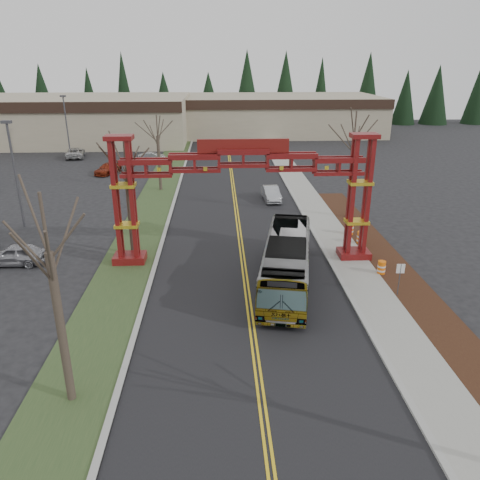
{
  "coord_description": "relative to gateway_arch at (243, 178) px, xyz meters",
  "views": [
    {
      "loc": [
        -1.66,
        -12.66,
        13.42
      ],
      "look_at": [
        -0.48,
        12.22,
        3.79
      ],
      "focal_mm": 35.0,
      "sensor_mm": 36.0,
      "label": 1
    }
  ],
  "objects": [
    {
      "name": "ground",
      "position": [
        -0.0,
        -18.0,
        -5.98
      ],
      "size": [
        200.0,
        200.0,
        0.0
      ],
      "primitive_type": "plane",
      "color": "black",
      "rests_on": "ground"
    },
    {
      "name": "road",
      "position": [
        -0.0,
        7.0,
        -5.97
      ],
      "size": [
        12.0,
        110.0,
        0.02
      ],
      "primitive_type": "cube",
      "color": "black",
      "rests_on": "ground"
    },
    {
      "name": "lane_line_left",
      "position": [
        -0.12,
        7.0,
        -5.96
      ],
      "size": [
        0.12,
        100.0,
        0.01
      ],
      "primitive_type": "cube",
      "color": "yellow",
      "rests_on": "road"
    },
    {
      "name": "lane_line_right",
      "position": [
        0.12,
        7.0,
        -5.96
      ],
      "size": [
        0.12,
        100.0,
        0.01
      ],
      "primitive_type": "cube",
      "color": "yellow",
      "rests_on": "road"
    },
    {
      "name": "curb_right",
      "position": [
        6.15,
        7.0,
        -5.91
      ],
      "size": [
        0.3,
        110.0,
        0.15
      ],
      "primitive_type": "cube",
      "color": "#A3A49E",
      "rests_on": "ground"
    },
    {
      "name": "sidewalk_right",
      "position": [
        7.6,
        7.0,
        -5.91
      ],
      "size": [
        2.6,
        110.0,
        0.14
      ],
      "primitive_type": "cube",
      "color": "gray",
      "rests_on": "ground"
    },
    {
      "name": "landscape_strip",
      "position": [
        10.2,
        -8.0,
        -5.92
      ],
      "size": [
        2.6,
        50.0,
        0.12
      ],
      "primitive_type": "cube",
      "color": "black",
      "rests_on": "ground"
    },
    {
      "name": "grass_median",
      "position": [
        -8.0,
        7.0,
        -5.94
      ],
      "size": [
        4.0,
        110.0,
        0.08
      ],
      "primitive_type": "cube",
      "color": "#2F4623",
      "rests_on": "ground"
    },
    {
      "name": "curb_left",
      "position": [
        -6.15,
        7.0,
        -5.91
      ],
      "size": [
        0.3,
        110.0,
        0.15
      ],
      "primitive_type": "cube",
      "color": "#A3A49E",
      "rests_on": "ground"
    },
    {
      "name": "gateway_arch",
      "position": [
        0.0,
        0.0,
        0.0
      ],
      "size": [
        18.2,
        1.6,
        8.9
      ],
      "color": "#5A0F0B",
      "rests_on": "ground"
    },
    {
      "name": "retail_building_west",
      "position": [
        -30.0,
        53.96,
        -2.22
      ],
      "size": [
        46.0,
        22.3,
        7.5
      ],
      "color": "tan",
      "rests_on": "ground"
    },
    {
      "name": "retail_building_east",
      "position": [
        10.0,
        61.95,
        -2.47
      ],
      "size": [
        38.0,
        20.3,
        7.0
      ],
      "color": "tan",
      "rests_on": "ground"
    },
    {
      "name": "conifer_treeline",
      "position": [
        0.25,
        74.0,
        0.5
      ],
      "size": [
        116.1,
        5.6,
        13.0
      ],
      "color": "black",
      "rests_on": "ground"
    },
    {
      "name": "transit_bus",
      "position": [
        2.53,
        -4.0,
        -4.38
      ],
      "size": [
        4.81,
        11.77,
        3.2
      ],
      "primitive_type": "imported",
      "rotation": [
        0.0,
        0.0,
        -0.19
      ],
      "color": "#B2B5BB",
      "rests_on": "ground"
    },
    {
      "name": "silver_sedan",
      "position": [
        3.67,
        15.13,
        -5.27
      ],
      "size": [
        1.81,
        4.42,
        1.42
      ],
      "primitive_type": "imported",
      "rotation": [
        0.0,
        0.0,
        0.07
      ],
      "color": "#A5A8AD",
      "rests_on": "ground"
    },
    {
      "name": "parked_car_near_a",
      "position": [
        -15.93,
        0.0,
        -5.23
      ],
      "size": [
        4.4,
        1.77,
        1.5
      ],
      "primitive_type": "imported",
      "rotation": [
        0.0,
        0.0,
        4.71
      ],
      "color": "#93939A",
      "rests_on": "ground"
    },
    {
      "name": "parked_car_mid_a",
      "position": [
        -15.48,
        27.94,
        -5.34
      ],
      "size": [
        3.22,
        4.81,
        1.29
      ],
      "primitive_type": "imported",
      "rotation": [
        0.0,
        0.0,
        -0.35
      ],
      "color": "maroon",
      "rests_on": "ground"
    },
    {
      "name": "parked_car_far_a",
      "position": [
        -11.0,
        35.62,
        -5.36
      ],
      "size": [
        3.93,
        1.78,
        1.25
      ],
      "primitive_type": "imported",
      "rotation": [
        0.0,
        0.0,
        1.69
      ],
      "color": "#94989B",
      "rests_on": "ground"
    },
    {
      "name": "parked_car_far_b",
      "position": [
        -22.47,
        38.58,
        -5.26
      ],
      "size": [
        3.27,
        5.57,
        1.45
      ],
      "primitive_type": "imported",
      "rotation": [
        0.0,
        0.0,
        3.31
      ],
      "color": "silver",
      "rests_on": "ground"
    },
    {
      "name": "bare_tree_median_near",
      "position": [
        -8.0,
        -14.34,
        0.7
      ],
      "size": [
        3.52,
        3.52,
        9.05
      ],
      "color": "#382D26",
      "rests_on": "ground"
    },
    {
      "name": "bare_tree_median_mid",
      "position": [
        -8.0,
        1.4,
        0.18
      ],
      "size": [
        3.41,
        3.41,
        8.45
      ],
      "color": "#382D26",
      "rests_on": "ground"
    },
    {
      "name": "bare_tree_median_far",
      "position": [
        -8.0,
        19.66,
        -0.14
      ],
      "size": [
        3.28,
        3.28,
        8.04
      ],
      "color": "#382D26",
      "rests_on": "ground"
    },
    {
      "name": "bare_tree_right_far",
      "position": [
        10.0,
        9.15,
        1.06
      ],
      "size": [
        3.48,
        3.48,
        9.39
      ],
      "color": "#382D26",
      "rests_on": "ground"
    },
    {
      "name": "light_pole_near",
      "position": [
        -18.42,
        8.15,
        -0.83
      ],
      "size": [
        0.77,
        0.39,
        8.91
      ],
      "color": "#3F3F44",
      "rests_on": "ground"
    },
    {
      "name": "light_pole_far",
      "position": [
        -23.06,
        38.17,
        -0.89
      ],
      "size": [
        0.76,
        0.38,
        8.8
      ],
      "color": "#3F3F44",
      "rests_on": "ground"
    },
    {
      "name": "street_sign",
      "position": [
        9.04,
        -5.95,
        -4.44
      ],
      "size": [
        0.49,
        0.07,
        2.15
      ],
      "color": "#3F3F44",
      "rests_on": "ground"
    },
    {
      "name": "barrel_south",
      "position": [
        9.06,
        -2.9,
        -5.49
      ],
      "size": [
        0.54,
        0.54,
        0.99
      ],
      "color": "orange",
      "rests_on": "ground"
    },
    {
      "name": "barrel_mid",
      "position": [
        9.25,
        2.58,
        -5.45
      ],
      "size": [
        0.57,
        0.57,
        1.06
      ],
      "color": "orange",
      "rests_on": "ground"
    },
    {
      "name": "barrel_north",
      "position": [
        8.96,
        4.63,
        -5.44
      ],
      "size": [
        0.59,
        0.59,
        1.09
      ],
      "color": "orange",
      "rests_on": "ground"
    }
  ]
}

